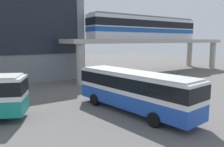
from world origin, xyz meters
TOP-DOWN VIEW (x-y plane):
  - ground_plane at (0.00, 10.00)m, footprint 120.00×120.00m
  - elevated_platform at (16.52, 17.73)m, footprint 32.10×7.13m
  - train at (15.56, 17.73)m, footprint 21.73×2.96m
  - bus_main at (-0.19, 2.21)m, footprint 3.59×11.23m
  - bicycle_brown at (7.19, 11.73)m, footprint 1.79×0.11m
  - bicycle_orange at (10.35, 10.36)m, footprint 1.79×0.17m
  - bicycle_silver at (17.19, 12.51)m, footprint 1.79×0.26m

SIDE VIEW (x-z plane):
  - ground_plane at x=0.00m, z-range 0.00..0.00m
  - bicycle_brown at x=7.19m, z-range -0.16..0.88m
  - bicycle_orange at x=10.35m, z-range -0.16..0.88m
  - bicycle_silver at x=17.19m, z-range -0.16..0.88m
  - bus_main at x=-0.19m, z-range 0.38..3.60m
  - elevated_platform at x=16.52m, z-range 2.16..7.97m
  - train at x=15.56m, z-range 5.86..9.70m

